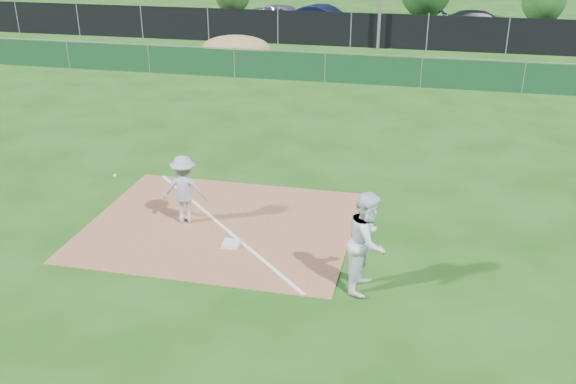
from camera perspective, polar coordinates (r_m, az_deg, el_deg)
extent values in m
plane|color=#18460F|center=(23.00, 1.13, 6.83)|extent=(90.00, 90.00, 0.00)
cube|color=brown|center=(14.89, -6.00, -2.95)|extent=(6.00, 5.00, 0.02)
cube|color=white|center=(14.88, -6.00, -2.89)|extent=(5.01, 5.01, 0.01)
cube|color=#0D3318|center=(27.61, 3.31, 10.94)|extent=(44.00, 0.05, 1.20)
ellipsoid|color=olive|center=(32.10, -4.63, 12.66)|extent=(3.38, 2.60, 1.17)
cube|color=black|center=(35.32, 5.61, 14.15)|extent=(46.00, 0.04, 1.80)
cube|color=black|center=(40.36, 6.54, 14.00)|extent=(46.00, 9.00, 0.01)
cube|color=silver|center=(13.96, -5.09, -4.59)|extent=(0.37, 0.37, 0.08)
imported|color=#A4A4A6|center=(14.83, -9.20, 0.24)|extent=(1.13, 0.76, 1.61)
sphere|color=white|center=(15.44, -15.16, 1.41)|extent=(0.08, 0.08, 0.08)
imported|color=silver|center=(12.09, 7.08, -4.40)|extent=(0.87, 1.06, 1.99)
imported|color=#AAADB2|center=(41.30, -0.36, 15.39)|extent=(4.60, 2.99, 1.46)
imported|color=black|center=(40.89, 3.23, 15.24)|extent=(4.55, 2.70, 1.42)
imported|color=black|center=(40.19, 16.81, 14.17)|extent=(5.21, 3.04, 1.42)
cylinder|color=#382316|center=(46.81, -4.91, 15.87)|extent=(0.24, 0.24, 0.82)
cylinder|color=#382316|center=(45.35, 12.03, 15.41)|extent=(0.24, 0.24, 1.12)
cylinder|color=#382316|center=(45.16, 21.58, 14.15)|extent=(0.24, 0.24, 0.90)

